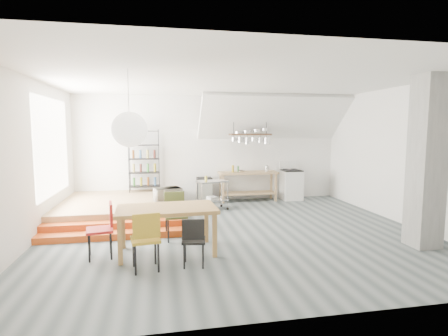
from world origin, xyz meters
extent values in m
plane|color=#4B5657|center=(0.00, 0.00, 0.00)|extent=(8.00, 8.00, 0.00)
cube|color=silver|center=(0.00, 3.50, 1.60)|extent=(8.00, 0.04, 3.20)
cube|color=silver|center=(-4.00, 0.00, 1.60)|extent=(0.04, 7.00, 3.20)
cube|color=silver|center=(4.00, 0.00, 1.60)|extent=(0.04, 7.00, 3.20)
cube|color=white|center=(0.00, 0.00, 3.20)|extent=(8.00, 7.00, 0.02)
cube|color=white|center=(1.80, 2.90, 2.55)|extent=(4.40, 1.44, 1.32)
cube|color=white|center=(-3.98, 1.50, 1.80)|extent=(0.02, 2.50, 2.20)
cube|color=#A57F52|center=(-2.50, 2.00, 0.20)|extent=(3.00, 3.00, 0.40)
cube|color=#C24A16|center=(-2.50, 0.05, 0.07)|extent=(3.00, 0.35, 0.13)
cube|color=#C24A16|center=(-2.50, 0.40, 0.13)|extent=(3.00, 0.35, 0.27)
cube|color=slate|center=(3.30, -1.50, 1.60)|extent=(0.50, 0.50, 3.20)
cube|color=#A57F52|center=(1.10, 3.15, 0.88)|extent=(1.80, 0.60, 0.06)
cube|color=#A57F52|center=(1.10, 3.15, 0.25)|extent=(1.70, 0.55, 0.04)
cube|color=#A57F52|center=(1.92, 3.37, 0.43)|extent=(0.06, 0.06, 0.86)
cube|color=#A57F52|center=(0.28, 3.37, 0.43)|extent=(0.06, 0.06, 0.86)
cube|color=#A57F52|center=(1.92, 2.93, 0.43)|extent=(0.06, 0.06, 0.86)
cube|color=#A57F52|center=(0.28, 2.93, 0.43)|extent=(0.06, 0.06, 0.86)
cube|color=white|center=(2.50, 3.15, 0.45)|extent=(0.60, 0.60, 0.90)
cube|color=black|center=(2.50, 3.15, 0.92)|extent=(0.58, 0.58, 0.03)
cube|color=white|center=(2.50, 3.43, 1.05)|extent=(0.60, 0.05, 0.25)
cylinder|color=black|center=(2.64, 3.29, 0.94)|extent=(0.18, 0.18, 0.02)
cylinder|color=black|center=(2.36, 3.29, 0.94)|extent=(0.18, 0.18, 0.02)
cylinder|color=black|center=(2.64, 3.01, 0.94)|extent=(0.18, 0.18, 0.02)
cylinder|color=black|center=(2.36, 3.01, 0.94)|extent=(0.18, 0.18, 0.02)
cube|color=#3E2919|center=(1.10, 2.95, 2.05)|extent=(1.20, 0.50, 0.05)
cylinder|color=black|center=(0.60, 2.95, 2.62)|extent=(0.02, 0.02, 1.15)
cylinder|color=black|center=(1.60, 2.95, 2.62)|extent=(0.02, 0.02, 1.15)
cylinder|color=silver|center=(0.60, 2.90, 1.91)|extent=(0.16, 0.16, 0.12)
cylinder|color=silver|center=(0.80, 2.90, 1.89)|extent=(0.20, 0.20, 0.16)
cylinder|color=silver|center=(1.00, 2.90, 1.87)|extent=(0.16, 0.16, 0.20)
cylinder|color=silver|center=(1.20, 2.90, 1.91)|extent=(0.20, 0.20, 0.12)
cylinder|color=silver|center=(1.40, 2.90, 1.89)|extent=(0.16, 0.16, 0.16)
cylinder|color=silver|center=(1.60, 2.90, 1.87)|extent=(0.20, 0.20, 0.20)
cylinder|color=black|center=(-1.58, 3.38, 1.30)|extent=(0.02, 0.02, 1.80)
cylinder|color=black|center=(-2.42, 3.38, 1.30)|extent=(0.02, 0.02, 1.80)
cylinder|color=black|center=(-1.58, 3.02, 1.30)|extent=(0.02, 0.02, 1.80)
cylinder|color=black|center=(-2.42, 3.02, 1.30)|extent=(0.02, 0.02, 1.80)
cube|color=black|center=(-2.00, 3.20, 0.55)|extent=(0.88, 0.38, 0.02)
cube|color=black|center=(-2.00, 3.20, 0.95)|extent=(0.88, 0.38, 0.02)
cube|color=black|center=(-2.00, 3.20, 1.35)|extent=(0.88, 0.38, 0.02)
cube|color=black|center=(-2.00, 3.20, 1.75)|extent=(0.88, 0.38, 0.02)
cube|color=black|center=(-2.00, 3.20, 2.15)|extent=(0.88, 0.38, 0.03)
cylinder|color=#367D32|center=(-2.00, 3.20, 0.69)|extent=(0.07, 0.07, 0.24)
cylinder|color=olive|center=(-2.00, 3.20, 1.09)|extent=(0.07, 0.07, 0.24)
cylinder|color=brown|center=(-2.00, 3.20, 1.49)|extent=(0.07, 0.07, 0.24)
cube|color=#A57F52|center=(-1.40, 0.75, 0.55)|extent=(0.60, 0.40, 0.03)
cylinder|color=black|center=(-1.13, 0.92, 0.47)|extent=(0.02, 0.02, 0.13)
cylinder|color=black|center=(-1.67, 0.92, 0.47)|extent=(0.02, 0.02, 0.13)
cylinder|color=black|center=(-1.13, 0.58, 0.47)|extent=(0.02, 0.02, 0.13)
cylinder|color=black|center=(-1.67, 0.58, 0.47)|extent=(0.02, 0.02, 0.13)
sphere|color=white|center=(-2.06, -0.99, 2.20)|extent=(0.60, 0.60, 0.60)
cube|color=olive|center=(-1.46, -0.97, 0.79)|extent=(1.78, 1.05, 0.07)
cube|color=olive|center=(-0.70, -0.53, 0.38)|extent=(0.08, 0.08, 0.76)
cube|color=olive|center=(-2.26, -0.59, 0.38)|extent=(0.08, 0.08, 0.76)
cube|color=olive|center=(-0.66, -1.35, 0.38)|extent=(0.08, 0.08, 0.76)
cube|color=olive|center=(-2.23, -1.41, 0.38)|extent=(0.08, 0.08, 0.76)
cube|color=#AB861D|center=(-1.82, -1.69, 0.49)|extent=(0.49, 0.49, 0.04)
cube|color=#AB861D|center=(-1.79, -1.88, 0.76)|extent=(0.41, 0.10, 0.38)
cylinder|color=black|center=(-1.96, -1.89, 0.24)|extent=(0.03, 0.03, 0.48)
cylinder|color=black|center=(-1.62, -1.84, 0.24)|extent=(0.03, 0.03, 0.48)
cylinder|color=black|center=(-2.01, -1.55, 0.24)|extent=(0.03, 0.03, 0.48)
cylinder|color=black|center=(-1.67, -1.50, 0.24)|extent=(0.03, 0.03, 0.48)
cube|color=black|center=(-1.05, -1.66, 0.42)|extent=(0.42, 0.42, 0.04)
cube|color=black|center=(-1.08, -1.83, 0.65)|extent=(0.35, 0.09, 0.32)
cylinder|color=black|center=(-1.22, -1.79, 0.20)|extent=(0.03, 0.03, 0.41)
cylinder|color=black|center=(-0.93, -1.83, 0.20)|extent=(0.03, 0.03, 0.41)
cylinder|color=black|center=(-1.18, -1.49, 0.20)|extent=(0.03, 0.03, 0.41)
cylinder|color=black|center=(-0.89, -1.54, 0.20)|extent=(0.03, 0.03, 0.41)
cube|color=#54612E|center=(-1.27, -0.25, 0.48)|extent=(0.46, 0.46, 0.04)
cube|color=#54612E|center=(-1.29, -0.06, 0.75)|extent=(0.41, 0.08, 0.38)
cylinder|color=black|center=(-1.12, -0.07, 0.24)|extent=(0.03, 0.03, 0.47)
cylinder|color=black|center=(-1.46, -0.10, 0.24)|extent=(0.03, 0.03, 0.47)
cylinder|color=black|center=(-1.09, -0.41, 0.24)|extent=(0.03, 0.03, 0.47)
cylinder|color=black|center=(-1.43, -0.44, 0.24)|extent=(0.03, 0.03, 0.47)
cube|color=red|center=(-2.61, -1.01, 0.49)|extent=(0.50, 0.50, 0.04)
cube|color=red|center=(-2.41, -0.98, 0.76)|extent=(0.11, 0.41, 0.38)
cylinder|color=black|center=(-2.41, -1.16, 0.24)|extent=(0.03, 0.03, 0.48)
cylinder|color=black|center=(-2.46, -0.82, 0.24)|extent=(0.03, 0.03, 0.48)
cylinder|color=black|center=(-2.75, -1.21, 0.24)|extent=(0.03, 0.03, 0.48)
cylinder|color=black|center=(-2.80, -0.87, 0.24)|extent=(0.03, 0.03, 0.48)
cube|color=silver|center=(-0.16, 2.19, 0.79)|extent=(0.90, 0.65, 0.04)
cube|color=silver|center=(-0.16, 2.19, 0.27)|extent=(0.90, 0.65, 0.03)
cylinder|color=silver|center=(0.15, 2.48, 0.40)|extent=(0.03, 0.03, 0.77)
sphere|color=black|center=(0.15, 2.48, 0.04)|extent=(0.07, 0.07, 0.07)
cylinder|color=silver|center=(-0.58, 2.27, 0.40)|extent=(0.03, 0.03, 0.77)
sphere|color=black|center=(-0.58, 2.27, 0.04)|extent=(0.07, 0.07, 0.07)
cylinder|color=silver|center=(0.25, 2.10, 0.40)|extent=(0.03, 0.03, 0.77)
sphere|color=black|center=(0.25, 2.10, 0.04)|extent=(0.07, 0.07, 0.07)
cylinder|color=silver|center=(-0.47, 1.89, 0.40)|extent=(0.03, 0.03, 0.77)
sphere|color=black|center=(-0.47, 1.89, 0.04)|extent=(0.07, 0.07, 0.07)
cube|color=black|center=(-0.25, 3.20, 0.38)|extent=(0.44, 0.44, 0.76)
imported|color=beige|center=(-1.40, 0.75, 0.73)|extent=(0.66, 0.54, 0.32)
imported|color=silver|center=(0.87, 3.10, 0.94)|extent=(0.23, 0.23, 0.05)
camera|label=1|loc=(-1.59, -7.13, 2.20)|focal=28.00mm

